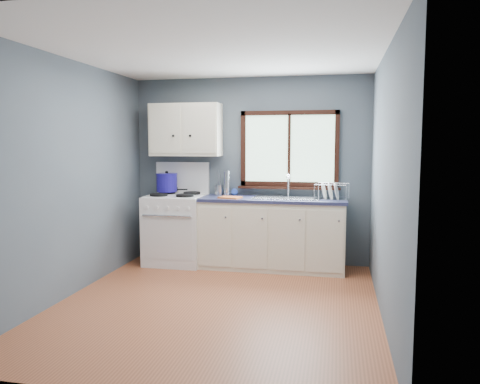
% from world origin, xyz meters
% --- Properties ---
extents(floor, '(3.20, 3.60, 0.02)m').
position_xyz_m(floor, '(0.00, 0.00, -0.01)').
color(floor, '#A55734').
rests_on(floor, ground).
extents(ceiling, '(3.20, 3.60, 0.02)m').
position_xyz_m(ceiling, '(0.00, 0.00, 2.51)').
color(ceiling, white).
rests_on(ceiling, wall_back).
extents(wall_back, '(3.20, 0.02, 2.50)m').
position_xyz_m(wall_back, '(0.00, 1.81, 1.25)').
color(wall_back, '#505B63').
rests_on(wall_back, ground).
extents(wall_front, '(3.20, 0.02, 2.50)m').
position_xyz_m(wall_front, '(0.00, -1.81, 1.25)').
color(wall_front, '#505B63').
rests_on(wall_front, ground).
extents(wall_left, '(0.02, 3.60, 2.50)m').
position_xyz_m(wall_left, '(-1.61, 0.00, 1.25)').
color(wall_left, '#505B63').
rests_on(wall_left, ground).
extents(wall_right, '(0.02, 3.60, 2.50)m').
position_xyz_m(wall_right, '(1.61, 0.00, 1.25)').
color(wall_right, '#505B63').
rests_on(wall_right, ground).
extents(gas_range, '(0.76, 0.69, 1.36)m').
position_xyz_m(gas_range, '(-0.95, 1.47, 0.49)').
color(gas_range, white).
rests_on(gas_range, floor).
extents(base_cabinets, '(1.85, 0.60, 0.88)m').
position_xyz_m(base_cabinets, '(0.36, 1.49, 0.41)').
color(base_cabinets, '#EFE6C7').
rests_on(base_cabinets, floor).
extents(countertop, '(1.89, 0.64, 0.04)m').
position_xyz_m(countertop, '(0.36, 1.49, 0.90)').
color(countertop, '#1F2341').
rests_on(countertop, base_cabinets).
extents(sink, '(0.84, 0.46, 0.44)m').
position_xyz_m(sink, '(0.54, 1.49, 0.86)').
color(sink, silver).
rests_on(sink, countertop).
extents(window, '(1.36, 0.10, 1.03)m').
position_xyz_m(window, '(0.54, 1.77, 1.48)').
color(window, '#9EC6A8').
rests_on(window, wall_back).
extents(upper_cabinets, '(0.95, 0.35, 0.70)m').
position_xyz_m(upper_cabinets, '(-0.85, 1.63, 1.80)').
color(upper_cabinets, '#EFE6C7').
rests_on(upper_cabinets, wall_back).
extents(skillet, '(0.43, 0.31, 0.05)m').
position_xyz_m(skillet, '(-1.12, 1.62, 0.99)').
color(skillet, black).
rests_on(skillet, gas_range).
extents(stockpot, '(0.37, 0.37, 0.29)m').
position_xyz_m(stockpot, '(-1.12, 1.60, 1.09)').
color(stockpot, navy).
rests_on(stockpot, gas_range).
extents(utensil_crock, '(0.14, 0.14, 0.35)m').
position_xyz_m(utensil_crock, '(-0.40, 1.67, 0.99)').
color(utensil_crock, silver).
rests_on(utensil_crock, countertop).
extents(thermos, '(0.09, 0.09, 0.33)m').
position_xyz_m(thermos, '(-0.29, 1.65, 1.09)').
color(thermos, silver).
rests_on(thermos, countertop).
extents(soap_bottle, '(0.11, 0.11, 0.23)m').
position_xyz_m(soap_bottle, '(-0.19, 1.69, 1.04)').
color(soap_bottle, blue).
rests_on(soap_bottle, countertop).
extents(dish_towel, '(0.31, 0.25, 0.02)m').
position_xyz_m(dish_towel, '(-0.17, 1.34, 0.93)').
color(dish_towel, '#D3642A').
rests_on(dish_towel, countertop).
extents(dish_rack, '(0.45, 0.36, 0.21)m').
position_xyz_m(dish_rack, '(1.10, 1.48, 0.98)').
color(dish_rack, silver).
rests_on(dish_rack, countertop).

